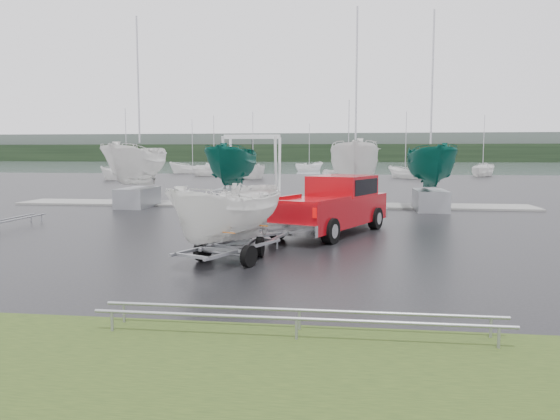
{
  "coord_description": "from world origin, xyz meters",
  "views": [
    {
      "loc": [
        4.87,
        -18.44,
        3.07
      ],
      "look_at": [
        2.55,
        -0.81,
        1.2
      ],
      "focal_mm": 35.0,
      "sensor_mm": 36.0,
      "label": 1
    }
  ],
  "objects_px": {
    "trailer_parked": "(235,175)",
    "pickup_truck": "(334,203)",
    "boat_hoist": "(252,160)",
    "trailer_hitched": "(228,164)"
  },
  "relations": [
    {
      "from": "trailer_parked",
      "to": "pickup_truck",
      "type": "bearing_deg",
      "value": 62.38
    },
    {
      "from": "boat_hoist",
      "to": "pickup_truck",
      "type": "bearing_deg",
      "value": -64.07
    },
    {
      "from": "trailer_parked",
      "to": "boat_hoist",
      "type": "bearing_deg",
      "value": 99.78
    },
    {
      "from": "trailer_hitched",
      "to": "boat_hoist",
      "type": "bearing_deg",
      "value": 121.51
    },
    {
      "from": "trailer_parked",
      "to": "trailer_hitched",
      "type": "bearing_deg",
      "value": -84.56
    },
    {
      "from": "pickup_truck",
      "to": "trailer_parked",
      "type": "relative_size",
      "value": 1.57
    },
    {
      "from": "trailer_hitched",
      "to": "boat_hoist",
      "type": "xyz_separation_m",
      "value": [
        -2.41,
        16.74,
        -0.09
      ]
    },
    {
      "from": "trailer_parked",
      "to": "boat_hoist",
      "type": "height_order",
      "value": "trailer_parked"
    },
    {
      "from": "trailer_hitched",
      "to": "trailer_parked",
      "type": "xyz_separation_m",
      "value": [
        -0.09,
        1.21,
        -0.37
      ]
    },
    {
      "from": "trailer_hitched",
      "to": "boat_hoist",
      "type": "height_order",
      "value": "trailer_hitched"
    }
  ]
}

